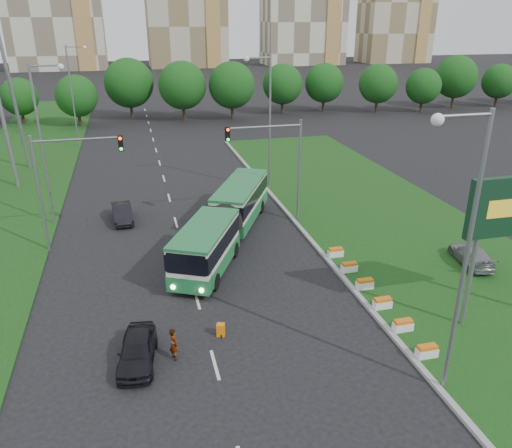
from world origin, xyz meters
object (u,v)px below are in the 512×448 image
object	(u,v)px
car_left_near	(137,350)
shopping_trolley	(221,330)
car_left_far	(122,213)
traffic_mast_median	(279,156)
car_median	(471,255)
pedestrian	(174,344)
traffic_mast_left	(63,174)
articulated_bus	(221,220)

from	to	relation	value
car_left_near	shopping_trolley	world-z (taller)	car_left_near
car_left_far	shopping_trolley	distance (m)	17.79
traffic_mast_median	car_median	size ratio (longest dim) A/B	1.95
pedestrian	car_left_near	bearing A→B (deg)	66.13
traffic_mast_left	articulated_bus	xyz separation A→B (m)	(10.23, -1.51, -3.69)
traffic_mast_median	car_median	bearing A→B (deg)	-45.16
articulated_bus	car_median	size ratio (longest dim) A/B	4.02
articulated_bus	car_left_near	world-z (taller)	articulated_bus
traffic_mast_left	car_left_far	xyz separation A→B (m)	(3.36, 4.36, -4.67)
car_left_far	car_median	xyz separation A→B (m)	(21.81, -13.43, 0.07)
articulated_bus	car_median	xyz separation A→B (m)	(14.94, -7.56, -0.92)
pedestrian	shopping_trolley	distance (m)	2.80
articulated_bus	pedestrian	world-z (taller)	articulated_bus
car_left_near	pedestrian	bearing A→B (deg)	3.58
traffic_mast_median	traffic_mast_left	distance (m)	15.19
car_left_near	pedestrian	distance (m)	1.68
car_left_far	car_median	distance (m)	25.61
traffic_mast_median	traffic_mast_left	world-z (taller)	same
articulated_bus	shopping_trolley	bearing A→B (deg)	-74.17
car_left_far	articulated_bus	bearing A→B (deg)	-44.85
traffic_mast_median	shopping_trolley	distance (m)	16.30
pedestrian	articulated_bus	bearing A→B (deg)	-39.64
car_left_near	shopping_trolley	xyz separation A→B (m)	(4.11, 1.16, -0.35)
car_left_near	car_left_far	distance (m)	18.31
pedestrian	shopping_trolley	xyz separation A→B (m)	(2.44, 1.29, -0.48)
traffic_mast_left	car_left_far	distance (m)	7.22
car_left_near	pedestrian	size ratio (longest dim) A/B	2.45
traffic_mast_left	car_left_far	world-z (taller)	traffic_mast_left
car_median	traffic_mast_left	bearing A→B (deg)	-8.83
articulated_bus	car_left_far	world-z (taller)	articulated_bus
traffic_mast_left	shopping_trolley	size ratio (longest dim) A/B	11.83
traffic_mast_left	pedestrian	world-z (taller)	traffic_mast_left
traffic_mast_median	car_left_far	distance (m)	13.13
car_left_near	car_median	world-z (taller)	car_left_near
car_left_far	shopping_trolley	size ratio (longest dim) A/B	6.07
articulated_bus	car_median	distance (m)	16.77
traffic_mast_median	car_median	xyz separation A→B (m)	(10.01, -10.07, -4.60)
articulated_bus	car_left_near	xyz separation A→B (m)	(-6.28, -12.44, -0.98)
pedestrian	car_median	bearing A→B (deg)	-95.12
articulated_bus	car_left_far	xyz separation A→B (m)	(-6.88, 5.87, -0.99)
traffic_mast_median	shopping_trolley	bearing A→B (deg)	-117.22
traffic_mast_left	car_median	world-z (taller)	traffic_mast_left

